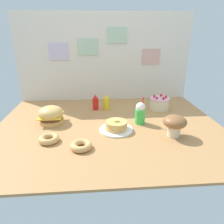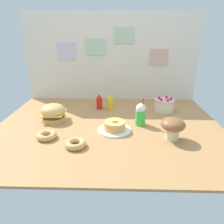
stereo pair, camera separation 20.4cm
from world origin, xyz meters
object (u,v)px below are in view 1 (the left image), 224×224
pancake_stack (116,126)px  ketchup_bottle (95,103)px  burger (51,115)px  donut_pink_glaze (49,139)px  mustard_bottle (107,102)px  mushroom_stool (175,124)px  cream_soda_cup (140,113)px  layer_cake (159,103)px  donut_chocolate (81,145)px

pancake_stack → ketchup_bottle: ketchup_bottle is taller
burger → pancake_stack: (0.64, -0.22, -0.04)m
ketchup_bottle → donut_pink_glaze: 0.84m
burger → donut_pink_glaze: (0.05, -0.39, -0.06)m
burger → mustard_bottle: size_ratio=1.33×
burger → pancake_stack: size_ratio=0.78×
mustard_bottle → mushroom_stool: bearing=-52.6°
mustard_bottle → cream_soda_cup: 0.53m
layer_cake → donut_pink_glaze: size_ratio=1.34×
pancake_stack → donut_pink_glaze: pancake_stack is taller
burger → donut_pink_glaze: size_ratio=1.43×
layer_cake → pancake_stack: bearing=-137.3°
burger → cream_soda_cup: (0.89, -0.08, 0.02)m
pancake_stack → donut_chocolate: bearing=-135.7°
mustard_bottle → donut_pink_glaze: bearing=-125.4°
burger → ketchup_bottle: bearing=37.8°
mustard_bottle → mushroom_stool: size_ratio=0.91×
burger → donut_chocolate: burger is taller
burger → mushroom_stool: size_ratio=1.21×
burger → mushroom_stool: mushroom_stool is taller
layer_cake → ketchup_bottle: size_ratio=1.25×
pancake_stack → donut_chocolate: 0.43m
burger → layer_cake: burger is taller
pancake_stack → donut_pink_glaze: size_ratio=1.83×
burger → ketchup_bottle: 0.57m
mushroom_stool → cream_soda_cup: bearing=129.7°
pancake_stack → mustard_bottle: size_ratio=1.70×
ketchup_bottle → mustard_bottle: size_ratio=1.00×
ketchup_bottle → donut_chocolate: ketchup_bottle is taller
layer_cake → donut_pink_glaze: 1.34m
layer_cake → donut_chocolate: size_ratio=1.34×
ketchup_bottle → pancake_stack: bearing=-71.6°
ketchup_bottle → donut_chocolate: (-0.12, -0.87, -0.06)m
pancake_stack → cream_soda_cup: cream_soda_cup is taller
pancake_stack → donut_chocolate: (-0.31, -0.30, -0.01)m
ketchup_bottle → layer_cake: bearing=-3.7°
layer_cake → mushroom_stool: bearing=-95.9°
mustard_bottle → donut_chocolate: 0.91m
donut_pink_glaze → mushroom_stool: bearing=0.9°
donut_pink_glaze → donut_chocolate: same height
mustard_bottle → donut_chocolate: size_ratio=1.08×
layer_cake → ketchup_bottle: 0.76m
layer_cake → ketchup_bottle: ketchup_bottle is taller
burger → donut_chocolate: (0.33, -0.52, -0.06)m
cream_soda_cup → donut_pink_glaze: size_ratio=1.61×
donut_pink_glaze → donut_chocolate: (0.28, -0.13, 0.00)m
pancake_stack → cream_soda_cup: bearing=28.9°
burger → layer_cake: size_ratio=1.06×
layer_cake → mustard_bottle: bearing=175.4°
pancake_stack → donut_chocolate: size_ratio=1.83×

